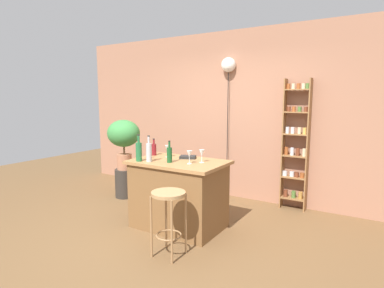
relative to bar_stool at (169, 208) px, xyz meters
The scene contains 16 objects.
ground 0.75m from the bar_stool, 130.36° to the left, with size 12.00×12.00×0.00m, color brown.
back_wall 2.53m from the bar_stool, 98.28° to the left, with size 6.40×0.10×2.80m, color #9E6B51.
kitchen_counter 0.79m from the bar_stool, 115.98° to the left, with size 1.22×0.79×0.89m.
bar_stool is the anchor object (origin of this frame).
spice_shelf 2.38m from the bar_stool, 70.80° to the left, with size 0.38×0.16×1.98m.
plant_stool 2.28m from the bar_stool, 145.14° to the left, with size 0.34×0.34×0.48m, color #2D2823.
potted_plant 2.32m from the bar_stool, 145.14° to the left, with size 0.57×0.51×0.85m.
bottle_wine_red 1.00m from the bar_stool, 151.23° to the left, with size 0.08×0.08×0.34m.
bottle_olive_oil 0.81m from the bar_stool, 124.40° to the left, with size 0.07×0.07×0.28m.
bottle_vinegar 1.30m from the bar_stool, 135.30° to the left, with size 0.07×0.07×0.24m.
bottle_sauce_amber 0.92m from the bar_stool, 143.88° to the left, with size 0.07×0.07×0.33m.
wine_glass_left 0.90m from the bar_stool, 92.40° to the left, with size 0.07×0.07×0.16m.
wine_glass_center 1.15m from the bar_stool, 126.31° to the left, with size 0.07×0.07×0.16m.
wine_glass_right 0.78m from the bar_stool, 101.15° to the left, with size 0.07×0.07×0.16m.
cookbook 1.04m from the bar_stool, 110.03° to the left, with size 0.21×0.15×0.04m, color black.
pendant_globe_light 2.83m from the bar_stool, 99.61° to the left, with size 0.24×0.24×2.36m.
Camera 1 is at (2.26, -3.04, 1.69)m, focal length 29.74 mm.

